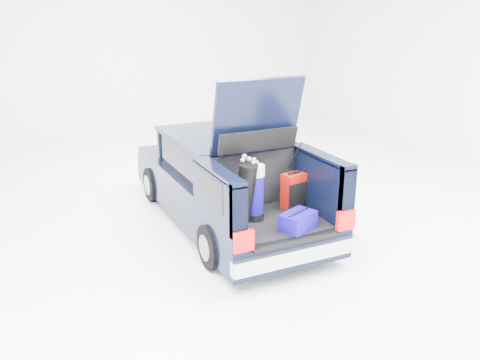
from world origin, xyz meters
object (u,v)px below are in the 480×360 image
blue_golf_bag (255,192)px  blue_duffel (298,221)px  red_suitcase (294,191)px  black_golf_bag (246,192)px  car (224,181)px

blue_golf_bag → blue_duffel: 0.70m
red_suitcase → blue_duffel: bearing=-128.0°
black_golf_bag → blue_duffel: size_ratio=1.65×
red_suitcase → blue_golf_bag: (-0.69, -0.13, 0.14)m
car → blue_duffel: 2.01m
red_suitcase → blue_golf_bag: size_ratio=0.63×
car → red_suitcase: bearing=-69.6°
red_suitcase → black_golf_bag: black_golf_bag is taller
black_golf_bag → blue_duffel: 0.79m
black_golf_bag → red_suitcase: bearing=-1.7°
black_golf_bag → blue_duffel: bearing=-58.0°
black_golf_bag → blue_golf_bag: bearing=-12.6°
blue_golf_bag → red_suitcase: bearing=16.0°
car → blue_golf_bag: size_ratio=5.35×
blue_golf_bag → car: bearing=88.2°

